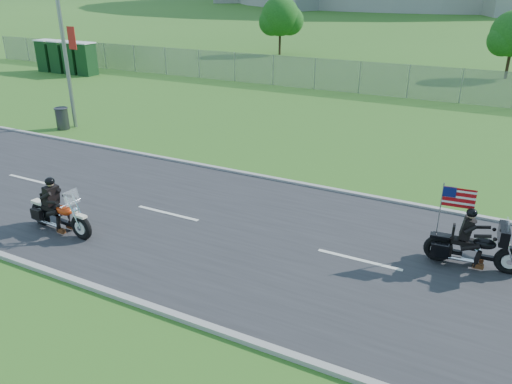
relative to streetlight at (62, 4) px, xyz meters
The scene contains 14 objects.
ground 14.63m from the streetlight, 27.44° to the right, with size 420.00×420.00×0.00m, color #2D5B1C.
road 14.62m from the streetlight, 27.44° to the right, with size 120.00×8.00×0.04m, color #28282B.
curb_north 13.40m from the streetlight, 10.27° to the right, with size 120.00×0.18×0.12m, color #9E9B93.
curb_south 16.74m from the streetlight, 40.60° to the right, with size 120.00×0.18×0.12m, color #9E9B93.
fence 16.13m from the streetlight, 63.13° to the left, with size 60.00×0.03×2.00m, color gray.
streetlight is the anchor object (origin of this frame).
porta_toilet_a 15.39m from the streetlight, 132.91° to the left, with size 1.10×1.10×2.30m, color #113515.
porta_toilet_b 16.33m from the streetlight, 136.65° to the left, with size 1.10×1.10×2.30m, color #113515.
porta_toilet_c 17.34m from the streetlight, 139.94° to the left, with size 1.10×1.10×2.30m, color #113515.
porta_toilet_d 18.40m from the streetlight, 142.83° to the left, with size 1.10×1.10×2.30m, color #113515.
tree_fence_mid 27.99m from the streetlight, 94.05° to the left, with size 3.96×3.69×5.30m.
motorcycle_lead 12.76m from the streetlight, 46.90° to the right, with size 2.44×0.68×1.64m.
motorcycle_follow 19.91m from the streetlight, 15.74° to the right, with size 2.35×0.80×1.96m.
trash_can 5.20m from the streetlight, 106.12° to the right, with size 0.59×0.59×1.01m, color #323237.
Camera 1 is at (6.72, -10.98, 6.59)m, focal length 35.00 mm.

